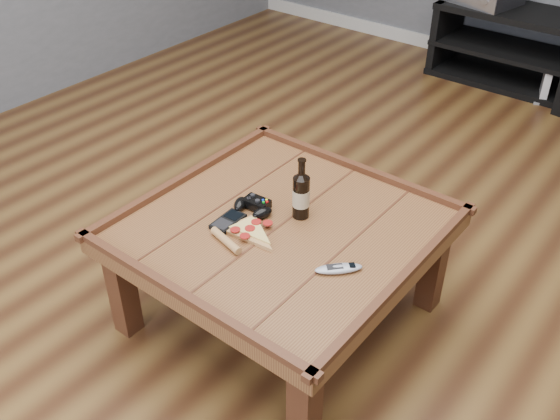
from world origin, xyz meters
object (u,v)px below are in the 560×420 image
Objects in this scene: pizza_slice at (247,232)px; remote_control at (339,268)px; beer_bottle at (301,194)px; media_console at (540,54)px; smartphone at (228,221)px; game_console at (545,86)px; coffee_table at (282,238)px; game_controller at (253,206)px.

pizza_slice is 2.06× the size of remote_control.
beer_bottle is at bearing -167.28° from remote_control.
smartphone is (-0.16, -2.86, 0.21)m from media_console.
game_console is at bearing 99.87° from pizza_slice.
remote_control is 0.65× the size of game_console.
game_console is (0.27, 2.73, -0.36)m from smartphone.
pizza_slice reaches higher than game_console.
pizza_slice is (-0.06, -2.87, 0.21)m from media_console.
smartphone is at bearing -144.13° from coffee_table.
game_controller is at bearing -92.78° from media_console.
beer_bottle is at bearing 24.41° from game_controller.
beer_bottle reaches higher than media_console.
game_controller is at bearing -114.70° from game_console.
smartphone is 0.92× the size of remote_control.
smartphone is at bearing -132.54° from remote_control.
pizza_slice is at bearing -116.51° from coffee_table.
coffee_table is 2.75m from media_console.
smartphone reaches higher than game_console.
game_controller is (-0.15, -0.08, -0.07)m from beer_bottle.
game_controller is 2.65m from game_console.
media_console is 6.22× the size of game_console.
coffee_table is 0.74× the size of media_console.
remote_control reaches higher than game_console.
game_console is at bearing 81.27° from smartphone.
beer_bottle reaches higher than coffee_table.
pizza_slice is 2.76m from game_console.
coffee_table is at bearing -90.00° from media_console.
pizza_slice is at bearing -130.27° from remote_control.
smartphone is (-0.18, -0.20, -0.09)m from beer_bottle.
game_controller is 1.26× the size of smartphone.
game_console is (0.10, 2.53, -0.44)m from beer_bottle.
media_console is 4.61× the size of pizza_slice.
game_controller reaches higher than coffee_table.
game_controller is 0.56× the size of pizza_slice.
beer_bottle is at bearing -89.55° from media_console.
pizza_slice is 0.36m from remote_control.
beer_bottle reaches higher than remote_control.
remote_control is at bearing 0.52° from smartphone.
media_console reaches higher than game_console.
coffee_table is 7.00× the size of remote_control.
media_console reaches higher than coffee_table.
coffee_table is 0.32m from remote_control.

